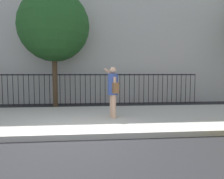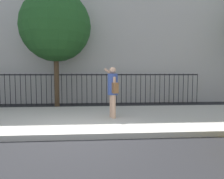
% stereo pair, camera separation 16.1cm
% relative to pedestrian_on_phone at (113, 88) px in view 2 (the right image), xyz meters
% --- Properties ---
extents(ground_plane, '(60.00, 60.00, 0.00)m').
position_rel_pedestrian_on_phone_xyz_m(ground_plane, '(-1.15, -1.88, -1.14)').
color(ground_plane, black).
extents(sidewalk, '(28.00, 4.40, 0.15)m').
position_rel_pedestrian_on_phone_xyz_m(sidewalk, '(-1.15, 0.32, -1.06)').
color(sidewalk, '#B2ADA3').
rests_on(sidewalk, ground).
extents(building_facade, '(28.00, 4.00, 11.24)m').
position_rel_pedestrian_on_phone_xyz_m(building_facade, '(-1.15, 6.62, 4.48)').
color(building_facade, '#BCB7B2').
rests_on(building_facade, ground).
extents(iron_fence, '(12.03, 0.04, 1.60)m').
position_rel_pedestrian_on_phone_xyz_m(iron_fence, '(-1.15, 4.02, -0.12)').
color(iron_fence, black).
rests_on(iron_fence, ground).
extents(pedestrian_on_phone, '(0.50, 0.70, 1.70)m').
position_rel_pedestrian_on_phone_xyz_m(pedestrian_on_phone, '(0.00, 0.00, 0.00)').
color(pedestrian_on_phone, tan).
rests_on(pedestrian_on_phone, sidewalk).
extents(street_tree_mid, '(3.32, 3.32, 5.50)m').
position_rel_pedestrian_on_phone_xyz_m(street_tree_mid, '(-2.44, 3.40, 2.69)').
color(street_tree_mid, '#4C3823').
rests_on(street_tree_mid, ground).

